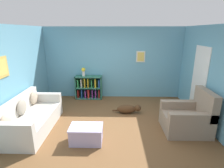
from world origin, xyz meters
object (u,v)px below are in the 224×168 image
object	(u,v)px
couch	(31,118)
bookshelf	(89,87)
recliner_chair	(188,118)
dog	(128,109)
coffee_table	(86,134)
vase	(83,71)

from	to	relation	value
couch	bookshelf	xyz separation A→B (m)	(1.17, 2.23, 0.11)
recliner_chair	dog	world-z (taller)	recliner_chair
couch	recliner_chair	world-z (taller)	recliner_chair
bookshelf	dog	xyz separation A→B (m)	(1.39, -1.26, -0.28)
couch	coffee_table	xyz separation A→B (m)	(1.51, -0.53, -0.10)
couch	recliner_chair	bearing A→B (deg)	0.38
couch	bookshelf	world-z (taller)	bookshelf
couch	dog	world-z (taller)	couch
coffee_table	vase	size ratio (longest dim) A/B	2.35
coffee_table	vase	bearing A→B (deg)	100.80
bookshelf	vase	distance (m)	0.65
bookshelf	dog	size ratio (longest dim) A/B	1.09
recliner_chair	vase	distance (m)	3.79
recliner_chair	vase	xyz separation A→B (m)	(-3.01, 2.19, 0.68)
bookshelf	dog	distance (m)	1.90
coffee_table	bookshelf	bearing A→B (deg)	97.10
couch	dog	xyz separation A→B (m)	(2.56, 0.97, -0.17)
bookshelf	coffee_table	world-z (taller)	bookshelf
recliner_chair	vase	bearing A→B (deg)	144.03
couch	coffee_table	size ratio (longest dim) A/B	2.63
vase	recliner_chair	bearing A→B (deg)	-35.97
recliner_chair	coffee_table	world-z (taller)	recliner_chair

